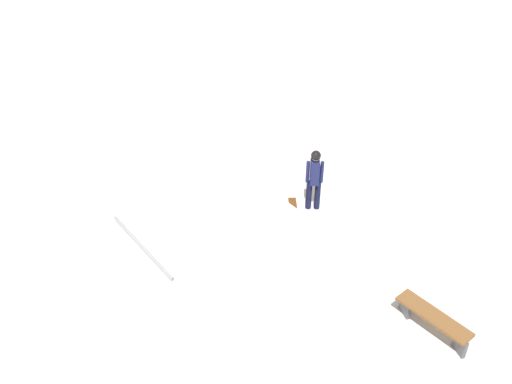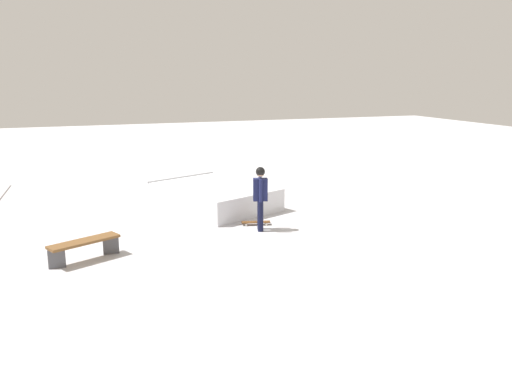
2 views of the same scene
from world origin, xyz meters
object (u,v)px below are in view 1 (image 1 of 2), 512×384
object	(u,v)px
skateboard	(293,207)
park_bench	(433,319)
skate_ramp	(193,236)
skater	(314,176)

from	to	relation	value
skateboard	park_bench	world-z (taller)	park_bench
skate_ramp	park_bench	world-z (taller)	skate_ramp
skate_ramp	skater	xyz separation A→B (m)	(-3.24, -0.66, 0.69)
skateboard	skate_ramp	bearing A→B (deg)	-60.58
skater	skateboard	distance (m)	1.06
skate_ramp	skater	world-z (taller)	skater
skater	skate_ramp	bearing A→B (deg)	-61.07
skate_ramp	skater	size ratio (longest dim) A/B	3.47
skater	park_bench	world-z (taller)	skater
skate_ramp	skateboard	size ratio (longest dim) A/B	7.25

